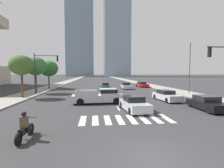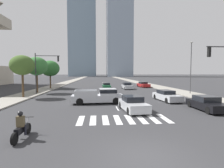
{
  "view_description": "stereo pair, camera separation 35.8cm",
  "coord_description": "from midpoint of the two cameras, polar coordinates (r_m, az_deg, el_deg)",
  "views": [
    {
      "loc": [
        -2.29,
        -6.61,
        3.44
      ],
      "look_at": [
        0.0,
        15.81,
        2.0
      ],
      "focal_mm": 27.58,
      "sensor_mm": 36.0,
      "label": 1
    },
    {
      "loc": [
        -1.93,
        -6.64,
        3.44
      ],
      "look_at": [
        0.0,
        15.81,
        2.0
      ],
      "focal_mm": 27.58,
      "sensor_mm": 36.0,
      "label": 2
    }
  ],
  "objects": [
    {
      "name": "street_tree_second",
      "position": [
        31.45,
        -23.41,
        5.43
      ],
      "size": [
        3.59,
        3.59,
        5.97
      ],
      "color": "#4C3823",
      "rests_on": "sidewalk_west"
    },
    {
      "name": "motorcycle_lead",
      "position": [
        10.28,
        -26.91,
        -12.87
      ],
      "size": [
        0.7,
        2.16,
        1.49
      ],
      "rotation": [
        0.0,
        0.0,
        1.55
      ],
      "color": "black",
      "rests_on": "ground"
    },
    {
      "name": "sedan_green_5",
      "position": [
        39.63,
        -1.61,
        -0.53
      ],
      "size": [
        1.81,
        4.42,
        1.18
      ],
      "rotation": [
        0.0,
        0.0,
        -1.56
      ],
      "color": "#1E6038",
      "rests_on": "ground"
    },
    {
      "name": "sedan_silver_2",
      "position": [
        37.23,
        5.3,
        -0.7
      ],
      "size": [
        1.93,
        4.41,
        1.37
      ],
      "rotation": [
        0.0,
        0.0,
        -1.54
      ],
      "color": "#B7BABF",
      "rests_on": "ground"
    },
    {
      "name": "pickup_truck",
      "position": [
        19.61,
        -3.43,
        -4.05
      ],
      "size": [
        5.87,
        2.26,
        1.67
      ],
      "rotation": [
        0.0,
        0.0,
        0.05
      ],
      "color": "#B7BABF",
      "rests_on": "ground"
    },
    {
      "name": "street_tree_nearest",
      "position": [
        26.23,
        -27.27,
        5.53
      ],
      "size": [
        3.16,
        3.16,
        5.7
      ],
      "color": "#4C3823",
      "rests_on": "sidewalk_west"
    },
    {
      "name": "sedan_red_4",
      "position": [
        42.65,
        10.58,
        -0.21
      ],
      "size": [
        2.28,
        4.73,
        1.31
      ],
      "rotation": [
        0.0,
        0.0,
        -1.47
      ],
      "color": "maroon",
      "rests_on": "ground"
    },
    {
      "name": "sidewalk_west",
      "position": [
        38.31,
        -21.15,
        -1.63
      ],
      "size": [
        4.0,
        260.0,
        0.15
      ],
      "primitive_type": "cube",
      "color": "gray",
      "rests_on": "ground"
    },
    {
      "name": "street_lamp_east",
      "position": [
        30.69,
        25.0,
        6.03
      ],
      "size": [
        0.5,
        0.24,
        8.27
      ],
      "color": "#3F3F42",
      "rests_on": "sidewalk_east"
    },
    {
      "name": "crosswalk_near",
      "position": [
        13.07,
        4.64,
        -11.59
      ],
      "size": [
        6.75,
        2.63,
        0.01
      ],
      "color": "silver",
      "rests_on": "ground"
    },
    {
      "name": "ground_plane",
      "position": [
        7.76,
        12.37,
        -22.74
      ],
      "size": [
        800.0,
        800.0,
        0.0
      ],
      "primitive_type": "plane",
      "color": "#333335"
    },
    {
      "name": "sedan_black_3",
      "position": [
        18.39,
        29.44,
        -5.69
      ],
      "size": [
        2.02,
        4.5,
        1.31
      ],
      "rotation": [
        0.0,
        0.0,
        -1.6
      ],
      "color": "black",
      "rests_on": "ground"
    },
    {
      "name": "sedan_silver_0",
      "position": [
        22.4,
        18.02,
        -3.77
      ],
      "size": [
        2.12,
        4.81,
        1.32
      ],
      "rotation": [
        0.0,
        0.0,
        -1.48
      ],
      "color": "#B7BABF",
      "rests_on": "ground"
    },
    {
      "name": "office_tower_left_skyline",
      "position": [
        197.54,
        -9.67,
        22.87
      ],
      "size": [
        27.44,
        27.4,
        148.37
      ],
      "color": "#7A93A8",
      "rests_on": "ground"
    },
    {
      "name": "sidewalk_east",
      "position": [
        39.7,
        17.21,
        -1.37
      ],
      "size": [
        4.0,
        260.0,
        0.15
      ],
      "primitive_type": "cube",
      "color": "gray",
      "rests_on": "ground"
    },
    {
      "name": "sedan_silver_1",
      "position": [
        15.85,
        7.61,
        -6.61
      ],
      "size": [
        2.19,
        4.36,
        1.35
      ],
      "rotation": [
        0.0,
        0.0,
        -1.47
      ],
      "color": "#B7BABF",
      "rests_on": "ground"
    },
    {
      "name": "street_tree_third",
      "position": [
        39.34,
        -19.59,
        4.88
      ],
      "size": [
        3.95,
        3.95,
        5.97
      ],
      "color": "#4C3823",
      "rests_on": "sidewalk_west"
    },
    {
      "name": "office_tower_center_skyline",
      "position": [
        175.95,
        2.4,
        17.2
      ],
      "size": [
        24.06,
        24.48,
        96.59
      ],
      "color": "#8C9EB2",
      "rests_on": "ground"
    },
    {
      "name": "lane_divider_center",
      "position": [
        40.63,
        -1.92,
        -1.2
      ],
      "size": [
        0.14,
        50.0,
        0.01
      ],
      "color": "silver",
      "rests_on": "ground"
    },
    {
      "name": "traffic_signal_far",
      "position": [
        29.33,
        -21.26,
        5.45
      ],
      "size": [
        4.07,
        0.28,
        6.42
      ],
      "color": "#333335",
      "rests_on": "sidewalk_west"
    }
  ]
}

